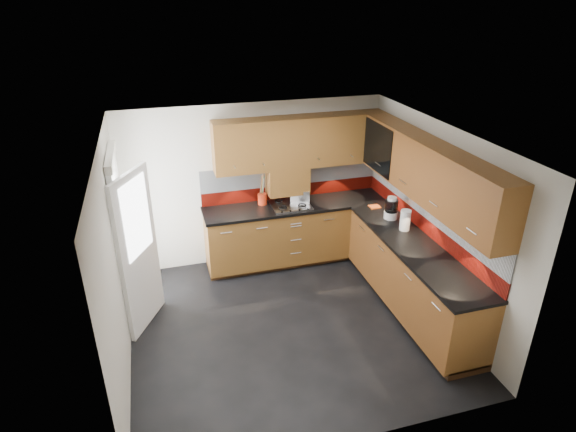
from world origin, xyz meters
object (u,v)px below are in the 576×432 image
object	(u,v)px
utensil_pot	(262,198)
toaster	(300,196)
gas_hob	(291,205)
food_processor	(391,209)

from	to	relation	value
utensil_pot	toaster	xyz separation A→B (m)	(0.56, -0.07, -0.00)
utensil_pot	toaster	bearing A→B (deg)	-7.15
utensil_pot	gas_hob	bearing A→B (deg)	-24.03
toaster	food_processor	xyz separation A→B (m)	(1.02, -0.88, 0.05)
food_processor	toaster	bearing A→B (deg)	139.24
gas_hob	utensil_pot	size ratio (longest dim) A/B	1.18
utensil_pot	toaster	size ratio (longest dim) A/B	1.46
gas_hob	utensil_pot	xyz separation A→B (m)	(-0.38, 0.17, 0.09)
gas_hob	utensil_pot	bearing A→B (deg)	155.97
gas_hob	toaster	world-z (taller)	toaster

